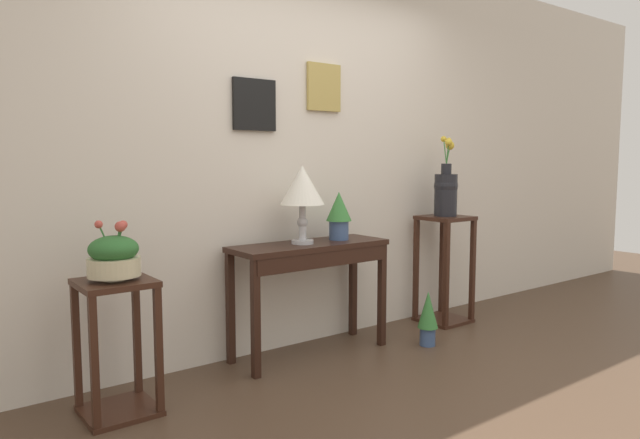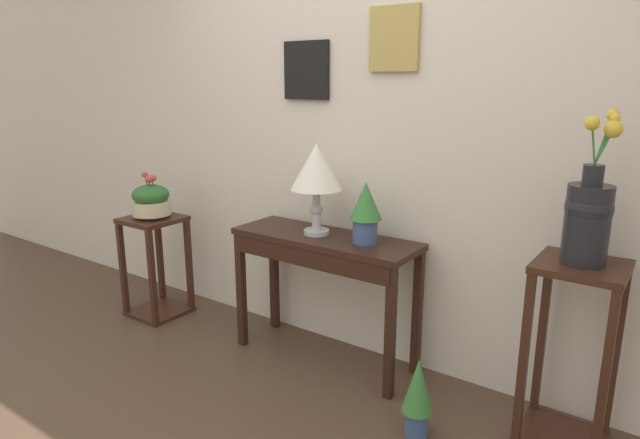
# 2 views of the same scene
# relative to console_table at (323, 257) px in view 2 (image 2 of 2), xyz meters

# --- Properties ---
(back_wall_with_art) EXTENTS (9.00, 0.13, 2.80)m
(back_wall_with_art) POSITION_rel_console_table_xyz_m (0.09, 0.30, 0.77)
(back_wall_with_art) COLOR beige
(back_wall_with_art) RESTS_ON ground
(console_table) EXTENTS (1.08, 0.37, 0.75)m
(console_table) POSITION_rel_console_table_xyz_m (0.00, 0.00, 0.00)
(console_table) COLOR black
(console_table) RESTS_ON ground
(table_lamp) EXTENTS (0.29, 0.29, 0.51)m
(table_lamp) POSITION_rel_console_table_xyz_m (-0.06, 0.02, 0.48)
(table_lamp) COLOR #B7B7BC
(table_lamp) RESTS_ON console_table
(potted_plant_on_console) EXTENTS (0.17, 0.17, 0.33)m
(potted_plant_on_console) POSITION_rel_console_table_xyz_m (0.25, 0.03, 0.30)
(potted_plant_on_console) COLOR #3D5684
(potted_plant_on_console) RESTS_ON console_table
(pedestal_stand_left) EXTENTS (0.36, 0.36, 0.70)m
(pedestal_stand_left) POSITION_rel_console_table_xyz_m (-1.31, -0.13, -0.28)
(pedestal_stand_left) COLOR #381E14
(pedestal_stand_left) RESTS_ON ground
(planter_bowl_wide_left) EXTENTS (0.26, 0.26, 0.30)m
(planter_bowl_wide_left) POSITION_rel_console_table_xyz_m (-1.31, -0.13, 0.18)
(planter_bowl_wide_left) COLOR beige
(planter_bowl_wide_left) RESTS_ON pedestal_stand_left
(pedestal_stand_right) EXTENTS (0.36, 0.36, 0.85)m
(pedestal_stand_right) POSITION_rel_console_table_xyz_m (1.31, 0.01, -0.20)
(pedestal_stand_right) COLOR #381E14
(pedestal_stand_right) RESTS_ON ground
(flower_vase_tall_right) EXTENTS (0.19, 0.19, 0.63)m
(flower_vase_tall_right) POSITION_rel_console_table_xyz_m (1.31, 0.01, 0.44)
(flower_vase_tall_right) COLOR black
(flower_vase_tall_right) RESTS_ON pedestal_stand_right
(potted_plant_floor) EXTENTS (0.14, 0.14, 0.39)m
(potted_plant_floor) POSITION_rel_console_table_xyz_m (0.76, -0.33, -0.42)
(potted_plant_floor) COLOR #3D5684
(potted_plant_floor) RESTS_ON ground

